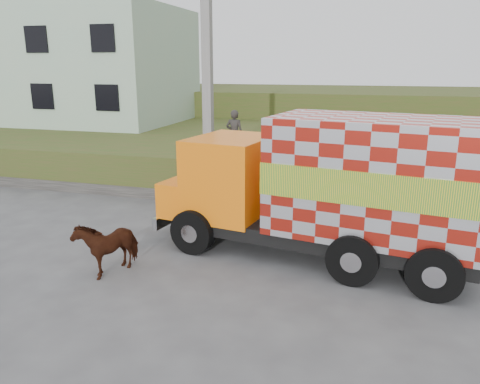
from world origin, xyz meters
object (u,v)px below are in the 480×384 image
(utility_pole, at_px, (208,80))
(cow, at_px, (108,245))
(pedestrian, at_px, (234,134))
(cargo_truck, at_px, (331,187))

(utility_pole, xyz_separation_m, cow, (-0.22, -6.21, -3.45))
(cow, height_order, pedestrian, pedestrian)
(utility_pole, height_order, pedestrian, utility_pole)
(cargo_truck, distance_m, pedestrian, 5.65)
(pedestrian, bearing_deg, cargo_truck, 128.68)
(cargo_truck, relative_size, cow, 5.40)
(pedestrian, bearing_deg, utility_pole, 11.06)
(utility_pole, xyz_separation_m, pedestrian, (0.86, 0.20, -1.77))
(utility_pole, relative_size, cargo_truck, 0.99)
(utility_pole, height_order, cargo_truck, utility_pole)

